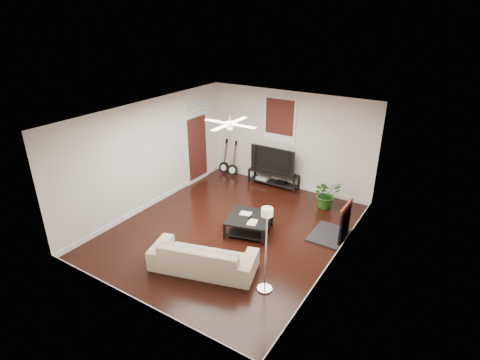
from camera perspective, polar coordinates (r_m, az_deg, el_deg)
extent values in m
cube|color=black|center=(9.15, -1.35, -7.46)|extent=(5.00, 6.00, 0.01)
cube|color=white|center=(8.05, -1.54, 9.79)|extent=(5.00, 6.00, 0.01)
cube|color=silver|center=(10.96, 7.32, 5.89)|extent=(5.00, 0.01, 2.80)
cube|color=silver|center=(6.51, -16.37, -8.34)|extent=(5.00, 0.01, 2.80)
cube|color=silver|center=(10.01, -13.47, 3.64)|extent=(0.01, 6.00, 2.80)
cube|color=silver|center=(7.54, 14.63, -3.46)|extent=(0.01, 6.00, 2.80)
cube|color=#A14934|center=(8.41, 16.75, -0.73)|extent=(0.02, 2.20, 2.80)
cube|color=black|center=(8.90, 14.26, -5.82)|extent=(0.80, 1.10, 0.92)
cube|color=#3F1711|center=(10.90, 5.96, 8.88)|extent=(1.00, 0.06, 1.30)
cube|color=white|center=(11.35, -6.50, 5.79)|extent=(0.08, 1.00, 2.50)
cube|color=black|center=(11.33, 5.03, 0.20)|extent=(1.53, 0.41, 0.43)
imported|color=black|center=(11.11, 5.19, 3.11)|extent=(1.37, 0.18, 0.79)
cube|color=black|center=(8.97, 1.33, -6.67)|extent=(1.18, 1.18, 0.40)
imported|color=tan|center=(7.77, -5.52, -11.20)|extent=(2.27, 1.39, 0.62)
imported|color=#1D5418|center=(10.21, 12.83, -2.06)|extent=(0.93, 0.93, 0.78)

